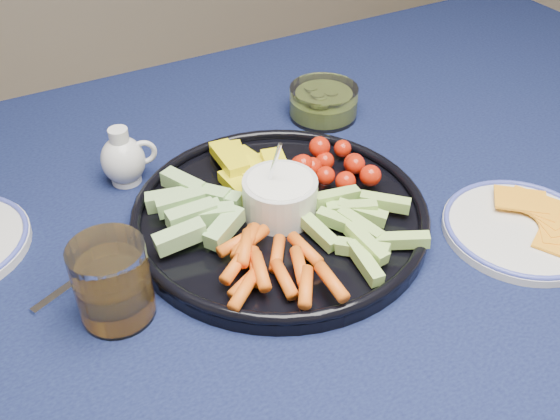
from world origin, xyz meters
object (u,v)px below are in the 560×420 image
juice_tumbler (113,286)px  creamer_pitcher (124,159)px  crudite_platter (278,210)px  dining_table (330,255)px  cheese_plate (521,227)px  pickle_bowl (323,103)px

juice_tumbler → creamer_pitcher: bearing=69.9°
crudite_platter → creamer_pitcher: bearing=127.3°
dining_table → crudite_platter: size_ratio=4.29×
cheese_plate → juice_tumbler: bearing=166.7°
creamer_pitcher → juice_tumbler: (-0.09, -0.24, 0.01)m
cheese_plate → crudite_platter: bearing=147.6°
pickle_bowl → cheese_plate: (0.07, -0.38, -0.01)m
pickle_bowl → juice_tumbler: 0.51m
crudite_platter → cheese_plate: (0.27, -0.17, -0.01)m
crudite_platter → pickle_bowl: 0.29m
crudite_platter → pickle_bowl: bearing=46.2°
creamer_pitcher → crudite_platter: bearing=-52.7°
creamer_pitcher → cheese_plate: creamer_pitcher is taller
cheese_plate → dining_table: bearing=139.0°
crudite_platter → cheese_plate: bearing=-32.4°
pickle_bowl → juice_tumbler: (-0.43, -0.26, 0.02)m
crudite_platter → creamer_pitcher: crudite_platter is taller
pickle_bowl → juice_tumbler: bearing=-148.9°
dining_table → crudite_platter: (-0.08, 0.01, 0.11)m
pickle_bowl → cheese_plate: pickle_bowl is taller
creamer_pitcher → juice_tumbler: 0.26m
pickle_bowl → cheese_plate: bearing=-80.2°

